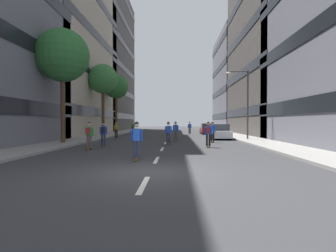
{
  "coord_description": "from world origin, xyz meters",
  "views": [
    {
      "loc": [
        0.92,
        -9.67,
        1.77
      ],
      "look_at": [
        0.0,
        20.35,
        1.3
      ],
      "focal_mm": 29.42,
      "sensor_mm": 36.0,
      "label": 1
    }
  ],
  "objects": [
    {
      "name": "skater_4",
      "position": [
        3.12,
        9.37,
        1.02
      ],
      "size": [
        0.56,
        0.92,
        1.78
      ],
      "color": "brown",
      "rests_on": "ground_plane"
    },
    {
      "name": "lane_markings",
      "position": [
        0.0,
        23.0,
        0.0
      ],
      "size": [
        0.16,
        52.2,
        0.01
      ],
      "color": "silver",
      "rests_on": "ground_plane"
    },
    {
      "name": "street_tree_mid",
      "position": [
        -8.0,
        11.67,
        6.93
      ],
      "size": [
        4.14,
        4.14,
        8.9
      ],
      "color": "#4C3823",
      "rests_on": "sidewalk_left"
    },
    {
      "name": "skater_0",
      "position": [
        -0.91,
        2.91,
        0.98
      ],
      "size": [
        0.54,
        0.91,
        1.78
      ],
      "color": "brown",
      "rests_on": "ground_plane"
    },
    {
      "name": "skater_9",
      "position": [
        0.81,
        19.93,
        1.02
      ],
      "size": [
        0.53,
        0.9,
        1.78
      ],
      "color": "brown",
      "rests_on": "ground_plane"
    },
    {
      "name": "skater_3",
      "position": [
        -5.67,
        31.57,
        1.02
      ],
      "size": [
        0.56,
        0.92,
        1.78
      ],
      "color": "brown",
      "rests_on": "ground_plane"
    },
    {
      "name": "skater_5",
      "position": [
        -4.65,
        7.69,
        1.02
      ],
      "size": [
        0.55,
        0.91,
        1.78
      ],
      "color": "brown",
      "rests_on": "ground_plane"
    },
    {
      "name": "skater_1",
      "position": [
        0.85,
        16.36,
        0.98
      ],
      "size": [
        0.53,
        0.9,
        1.78
      ],
      "color": "brown",
      "rests_on": "ground_plane"
    },
    {
      "name": "sidewalk_right",
      "position": [
        8.0,
        26.26,
        0.07
      ],
      "size": [
        2.98,
        64.18,
        0.14
      ],
      "primitive_type": "cube",
      "color": "gray",
      "rests_on": "ground_plane"
    },
    {
      "name": "street_tree_near",
      "position": [
        -8.0,
        23.48,
        6.91
      ],
      "size": [
        3.57,
        3.57,
        8.62
      ],
      "color": "#4C3823",
      "rests_on": "sidewalk_left"
    },
    {
      "name": "sidewalk_left",
      "position": [
        -8.0,
        26.26,
        0.07
      ],
      "size": [
        2.98,
        64.18,
        0.14
      ],
      "primitive_type": "cube",
      "color": "gray",
      "rests_on": "ground_plane"
    },
    {
      "name": "parked_car_mid",
      "position": [
        5.3,
        29.78,
        0.7
      ],
      "size": [
        1.82,
        4.4,
        1.52
      ],
      "color": "maroon",
      "rests_on": "ground_plane"
    },
    {
      "name": "skater_6",
      "position": [
        -4.21,
        9.49,
        1.02
      ],
      "size": [
        0.55,
        0.92,
        1.78
      ],
      "color": "brown",
      "rests_on": "ground_plane"
    },
    {
      "name": "skater_2",
      "position": [
        -5.41,
        19.04,
        1.02
      ],
      "size": [
        0.54,
        0.91,
        1.78
      ],
      "color": "brown",
      "rests_on": "ground_plane"
    },
    {
      "name": "building_left_mid",
      "position": [
        -18.14,
        26.7,
        15.14
      ],
      "size": [
        17.42,
        22.7,
        30.1
      ],
      "color": "#B2A893",
      "rests_on": "ground_plane"
    },
    {
      "name": "skater_8",
      "position": [
        4.0,
        13.84,
        0.98
      ],
      "size": [
        0.57,
        0.92,
        1.78
      ],
      "color": "brown",
      "rests_on": "ground_plane"
    },
    {
      "name": "street_tree_far",
      "position": [
        -8.0,
        30.79,
        6.92
      ],
      "size": [
        3.59,
        3.59,
        8.64
      ],
      "color": "#4C3823",
      "rests_on": "sidewalk_left"
    },
    {
      "name": "streetlamp_right",
      "position": [
        7.33,
        16.71,
        4.14
      ],
      "size": [
        2.13,
        0.3,
        6.5
      ],
      "color": "#3F3F44",
      "rests_on": "sidewalk_right"
    },
    {
      "name": "skater_7",
      "position": [
        2.85,
        30.41,
        0.98
      ],
      "size": [
        0.55,
        0.92,
        1.78
      ],
      "color": "brown",
      "rests_on": "ground_plane"
    },
    {
      "name": "building_right_mid",
      "position": [
        18.14,
        26.7,
        12.65
      ],
      "size": [
        17.42,
        20.33,
        25.12
      ],
      "color": "#4C4744",
      "rests_on": "ground_plane"
    },
    {
      "name": "ground_plane",
      "position": [
        0.0,
        23.34,
        0.0
      ],
      "size": [
        140.04,
        140.04,
        0.0
      ],
      "primitive_type": "plane",
      "color": "#333335"
    },
    {
      "name": "building_left_far",
      "position": [
        -18.14,
        46.71,
        14.39
      ],
      "size": [
        17.42,
        23.23,
        28.6
      ],
      "color": "#4C4744",
      "rests_on": "ground_plane"
    },
    {
      "name": "skater_10",
      "position": [
        0.28,
        12.1,
        0.98
      ],
      "size": [
        0.53,
        0.9,
        1.78
      ],
      "color": "brown",
      "rests_on": "ground_plane"
    },
    {
      "name": "parked_car_near",
      "position": [
        5.3,
        18.33,
        0.7
      ],
      "size": [
        1.82,
        4.4,
        1.52
      ],
      "color": "silver",
      "rests_on": "ground_plane"
    },
    {
      "name": "building_right_far",
      "position": [
        18.14,
        46.71,
        9.66
      ],
      "size": [
        17.42,
        18.17,
        19.15
      ],
      "color": "slate",
      "rests_on": "ground_plane"
    }
  ]
}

